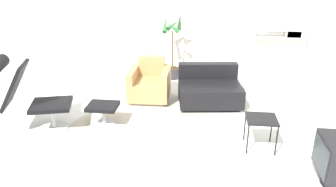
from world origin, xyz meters
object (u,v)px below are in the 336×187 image
object	(u,v)px
armchair_red	(150,84)
potted_plant	(173,55)
side_table	(261,122)
shelf_unit	(286,31)
couch_low	(209,90)
ottoman	(103,110)
lounge_chair	(25,89)

from	to	relation	value
armchair_red	potted_plant	xyz separation A→B (m)	(0.30, 1.22, 0.24)
side_table	shelf_unit	xyz separation A→B (m)	(0.87, 2.97, 0.68)
couch_low	shelf_unit	bearing A→B (deg)	-144.78
couch_low	ottoman	bearing A→B (deg)	25.54
side_table	potted_plant	bearing A→B (deg)	118.25
couch_low	shelf_unit	xyz separation A→B (m)	(1.57, 1.45, 0.83)
shelf_unit	ottoman	bearing A→B (deg)	-141.91
ottoman	couch_low	xyz separation A→B (m)	(1.67, 1.09, -0.01)
lounge_chair	side_table	xyz separation A→B (m)	(3.44, -0.13, -0.27)
side_table	couch_low	bearing A→B (deg)	114.79
side_table	shelf_unit	world-z (taller)	shelf_unit
potted_plant	armchair_red	bearing A→B (deg)	-104.09
armchair_red	couch_low	world-z (taller)	armchair_red
armchair_red	potted_plant	world-z (taller)	potted_plant
ottoman	couch_low	bearing A→B (deg)	33.09
potted_plant	shelf_unit	world-z (taller)	shelf_unit
ottoman	potted_plant	distance (m)	2.55
side_table	shelf_unit	size ratio (longest dim) A/B	0.22
armchair_red	ottoman	bearing A→B (deg)	63.62
potted_plant	couch_low	bearing A→B (deg)	-57.96
lounge_chair	armchair_red	xyz separation A→B (m)	(1.62, 1.47, -0.39)
shelf_unit	side_table	bearing A→B (deg)	-106.30
ottoman	potted_plant	size ratio (longest dim) A/B	0.32
shelf_unit	potted_plant	bearing A→B (deg)	-176.27
ottoman	side_table	xyz separation A→B (m)	(2.37, -0.43, 0.15)
ottoman	armchair_red	size ratio (longest dim) A/B	0.58
lounge_chair	shelf_unit	size ratio (longest dim) A/B	0.57
side_table	shelf_unit	distance (m)	3.16
potted_plant	shelf_unit	size ratio (longest dim) A/B	0.73
side_table	potted_plant	xyz separation A→B (m)	(-1.51, 2.81, 0.12)
couch_low	potted_plant	xyz separation A→B (m)	(-0.81, 1.29, 0.27)
side_table	potted_plant	world-z (taller)	potted_plant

